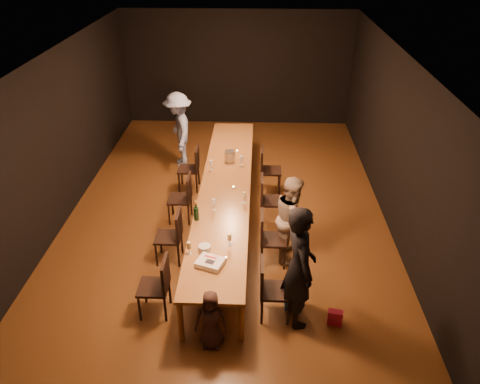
{
  "coord_description": "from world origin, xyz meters",
  "views": [
    {
      "loc": [
        0.56,
        -7.32,
        4.88
      ],
      "look_at": [
        0.29,
        -0.64,
        1.0
      ],
      "focal_mm": 35.0,
      "sensor_mm": 36.0,
      "label": 1
    }
  ],
  "objects_px": {
    "chair_right_2": "(272,200)",
    "chair_left_1": "(168,236)",
    "chair_left_0": "(153,287)",
    "chair_left_2": "(180,198)",
    "woman_tan": "(292,218)",
    "birthday_cake": "(210,263)",
    "chair_right_1": "(273,239)",
    "chair_left_3": "(188,168)",
    "woman_birthday": "(299,267)",
    "ice_bucket": "(230,156)",
    "plate_stack": "(205,249)",
    "child": "(211,320)",
    "champagne_bottle": "(196,211)",
    "chair_right_3": "(271,170)",
    "chair_right_0": "(275,290)",
    "table": "(225,188)",
    "man_blue": "(179,130)"
  },
  "relations": [
    {
      "from": "chair_right_3",
      "to": "chair_left_2",
      "type": "distance_m",
      "value": 2.08
    },
    {
      "from": "chair_left_2",
      "to": "chair_right_2",
      "type": "bearing_deg",
      "value": -90.0
    },
    {
      "from": "chair_left_0",
      "to": "woman_tan",
      "type": "xyz_separation_m",
      "value": [
        2.0,
        1.41,
        0.27
      ]
    },
    {
      "from": "chair_left_2",
      "to": "champagne_bottle",
      "type": "distance_m",
      "value": 1.3
    },
    {
      "from": "chair_right_3",
      "to": "chair_left_3",
      "type": "bearing_deg",
      "value": -90.0
    },
    {
      "from": "chair_right_2",
      "to": "ice_bucket",
      "type": "relative_size",
      "value": 4.15
    },
    {
      "from": "chair_left_2",
      "to": "chair_right_1",
      "type": "bearing_deg",
      "value": -125.22
    },
    {
      "from": "chair_left_3",
      "to": "child",
      "type": "xyz_separation_m",
      "value": [
        0.86,
        -4.17,
        -0.02
      ]
    },
    {
      "from": "chair_left_1",
      "to": "woman_tan",
      "type": "height_order",
      "value": "woman_tan"
    },
    {
      "from": "woman_birthday",
      "to": "woman_tan",
      "type": "xyz_separation_m",
      "value": [
        0.0,
        1.45,
        -0.18
      ]
    },
    {
      "from": "birthday_cake",
      "to": "chair_left_2",
      "type": "bearing_deg",
      "value": 129.13
    },
    {
      "from": "birthday_cake",
      "to": "chair_left_0",
      "type": "bearing_deg",
      "value": -149.51
    },
    {
      "from": "champagne_bottle",
      "to": "woman_birthday",
      "type": "bearing_deg",
      "value": -40.67
    },
    {
      "from": "chair_right_2",
      "to": "champagne_bottle",
      "type": "relative_size",
      "value": 2.7
    },
    {
      "from": "chair_right_0",
      "to": "chair_right_1",
      "type": "distance_m",
      "value": 1.2
    },
    {
      "from": "chair_right_0",
      "to": "chair_left_3",
      "type": "relative_size",
      "value": 1.0
    },
    {
      "from": "chair_right_3",
      "to": "chair_left_3",
      "type": "relative_size",
      "value": 1.0
    },
    {
      "from": "woman_birthday",
      "to": "woman_tan",
      "type": "relative_size",
      "value": 1.25
    },
    {
      "from": "chair_right_1",
      "to": "chair_left_0",
      "type": "bearing_deg",
      "value": -54.78
    },
    {
      "from": "chair_right_2",
      "to": "woman_tan",
      "type": "xyz_separation_m",
      "value": [
        0.3,
        -0.99,
        0.27
      ]
    },
    {
      "from": "chair_right_2",
      "to": "plate_stack",
      "type": "height_order",
      "value": "chair_right_2"
    },
    {
      "from": "champagne_bottle",
      "to": "ice_bucket",
      "type": "height_order",
      "value": "champagne_bottle"
    },
    {
      "from": "chair_right_2",
      "to": "chair_left_1",
      "type": "relative_size",
      "value": 1.0
    },
    {
      "from": "birthday_cake",
      "to": "champagne_bottle",
      "type": "height_order",
      "value": "champagne_bottle"
    },
    {
      "from": "table",
      "to": "chair_left_2",
      "type": "distance_m",
      "value": 0.88
    },
    {
      "from": "chair_right_3",
      "to": "woman_birthday",
      "type": "xyz_separation_m",
      "value": [
        0.3,
        -3.64,
        0.45
      ]
    },
    {
      "from": "chair_right_3",
      "to": "woman_tan",
      "type": "distance_m",
      "value": 2.23
    },
    {
      "from": "table",
      "to": "chair_right_3",
      "type": "distance_m",
      "value": 1.49
    },
    {
      "from": "chair_left_3",
      "to": "man_blue",
      "type": "distance_m",
      "value": 1.25
    },
    {
      "from": "birthday_cake",
      "to": "chair_right_1",
      "type": "bearing_deg",
      "value": 68.85
    },
    {
      "from": "plate_stack",
      "to": "chair_right_3",
      "type": "bearing_deg",
      "value": 72.08
    },
    {
      "from": "chair_left_1",
      "to": "chair_left_3",
      "type": "bearing_deg",
      "value": 0.0
    },
    {
      "from": "chair_right_0",
      "to": "chair_left_2",
      "type": "height_order",
      "value": "same"
    },
    {
      "from": "woman_birthday",
      "to": "birthday_cake",
      "type": "relative_size",
      "value": 4.21
    },
    {
      "from": "chair_right_0",
      "to": "man_blue",
      "type": "bearing_deg",
      "value": -156.61
    },
    {
      "from": "woman_birthday",
      "to": "ice_bucket",
      "type": "relative_size",
      "value": 8.2
    },
    {
      "from": "chair_left_0",
      "to": "chair_left_3",
      "type": "relative_size",
      "value": 1.0
    },
    {
      "from": "chair_left_0",
      "to": "chair_left_2",
      "type": "height_order",
      "value": "same"
    },
    {
      "from": "chair_right_2",
      "to": "ice_bucket",
      "type": "bearing_deg",
      "value": -140.01
    },
    {
      "from": "chair_right_0",
      "to": "chair_left_2",
      "type": "distance_m",
      "value": 2.94
    },
    {
      "from": "chair_left_1",
      "to": "woman_birthday",
      "type": "relative_size",
      "value": 0.51
    },
    {
      "from": "chair_left_3",
      "to": "plate_stack",
      "type": "xyz_separation_m",
      "value": [
        0.68,
        -3.14,
        0.34
      ]
    },
    {
      "from": "chair_left_2",
      "to": "woman_tan",
      "type": "distance_m",
      "value": 2.25
    },
    {
      "from": "chair_right_2",
      "to": "chair_left_1",
      "type": "distance_m",
      "value": 2.08
    },
    {
      "from": "woman_tan",
      "to": "ice_bucket",
      "type": "height_order",
      "value": "woman_tan"
    },
    {
      "from": "chair_left_1",
      "to": "man_blue",
      "type": "bearing_deg",
      "value": 5.65
    },
    {
      "from": "chair_right_1",
      "to": "champagne_bottle",
      "type": "height_order",
      "value": "champagne_bottle"
    },
    {
      "from": "chair_left_0",
      "to": "birthday_cake",
      "type": "relative_size",
      "value": 2.13
    },
    {
      "from": "chair_right_0",
      "to": "chair_left_0",
      "type": "relative_size",
      "value": 1.0
    },
    {
      "from": "child",
      "to": "chair_left_2",
      "type": "bearing_deg",
      "value": 107.88
    }
  ]
}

